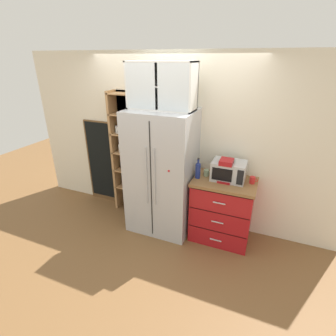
{
  "coord_description": "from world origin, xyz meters",
  "views": [
    {
      "loc": [
        1.37,
        -3.06,
        2.45
      ],
      "look_at": [
        0.1,
        0.0,
        1.0
      ],
      "focal_mm": 27.09,
      "sensor_mm": 36.0,
      "label": 1
    }
  ],
  "objects_px": {
    "microwave": "(229,171)",
    "bottle_cobalt": "(198,169)",
    "coffee_maker": "(226,170)",
    "bottle_green": "(225,173)",
    "mug_red": "(252,180)",
    "chalkboard_menu": "(103,162)",
    "mug_sage": "(206,173)",
    "refrigerator": "(162,173)"
  },
  "relations": [
    {
      "from": "microwave",
      "to": "bottle_cobalt",
      "type": "height_order",
      "value": "bottle_cobalt"
    },
    {
      "from": "coffee_maker",
      "to": "bottle_green",
      "type": "relative_size",
      "value": 1.14
    },
    {
      "from": "mug_red",
      "to": "chalkboard_menu",
      "type": "distance_m",
      "value": 2.56
    },
    {
      "from": "bottle_green",
      "to": "microwave",
      "type": "bearing_deg",
      "value": 66.28
    },
    {
      "from": "bottle_green",
      "to": "chalkboard_menu",
      "type": "bearing_deg",
      "value": 172.64
    },
    {
      "from": "mug_red",
      "to": "mug_sage",
      "type": "distance_m",
      "value": 0.62
    },
    {
      "from": "coffee_maker",
      "to": "mug_red",
      "type": "bearing_deg",
      "value": 7.9
    },
    {
      "from": "bottle_green",
      "to": "chalkboard_menu",
      "type": "xyz_separation_m",
      "value": [
        -2.2,
        0.28,
        -0.3
      ]
    },
    {
      "from": "mug_red",
      "to": "mug_sage",
      "type": "bearing_deg",
      "value": -179.46
    },
    {
      "from": "refrigerator",
      "to": "bottle_cobalt",
      "type": "bearing_deg",
      "value": 0.49
    },
    {
      "from": "mug_red",
      "to": "coffee_maker",
      "type": "bearing_deg",
      "value": -172.1
    },
    {
      "from": "coffee_maker",
      "to": "mug_red",
      "type": "relative_size",
      "value": 2.92
    },
    {
      "from": "chalkboard_menu",
      "to": "coffee_maker",
      "type": "bearing_deg",
      "value": -6.66
    },
    {
      "from": "bottle_cobalt",
      "to": "bottle_green",
      "type": "distance_m",
      "value": 0.37
    },
    {
      "from": "bottle_green",
      "to": "mug_sage",
      "type": "bearing_deg",
      "value": 165.59
    },
    {
      "from": "microwave",
      "to": "bottle_green",
      "type": "xyz_separation_m",
      "value": [
        -0.03,
        -0.07,
        -0.01
      ]
    },
    {
      "from": "microwave",
      "to": "bottle_green",
      "type": "bearing_deg",
      "value": -113.72
    },
    {
      "from": "refrigerator",
      "to": "coffee_maker",
      "type": "bearing_deg",
      "value": 4.43
    },
    {
      "from": "mug_sage",
      "to": "microwave",
      "type": "bearing_deg",
      "value": -0.04
    },
    {
      "from": "coffee_maker",
      "to": "mug_red",
      "type": "xyz_separation_m",
      "value": [
        0.35,
        0.05,
        -0.11
      ]
    },
    {
      "from": "refrigerator",
      "to": "chalkboard_menu",
      "type": "relative_size",
      "value": 1.23
    },
    {
      "from": "microwave",
      "to": "mug_red",
      "type": "height_order",
      "value": "microwave"
    },
    {
      "from": "mug_sage",
      "to": "bottle_cobalt",
      "type": "xyz_separation_m",
      "value": [
        -0.09,
        -0.11,
        0.08
      ]
    },
    {
      "from": "microwave",
      "to": "mug_sage",
      "type": "distance_m",
      "value": 0.31
    },
    {
      "from": "mug_sage",
      "to": "mug_red",
      "type": "bearing_deg",
      "value": 0.54
    },
    {
      "from": "coffee_maker",
      "to": "mug_sage",
      "type": "bearing_deg",
      "value": 171.13
    },
    {
      "from": "refrigerator",
      "to": "bottle_cobalt",
      "type": "relative_size",
      "value": 6.31
    },
    {
      "from": "mug_sage",
      "to": "bottle_green",
      "type": "height_order",
      "value": "bottle_green"
    },
    {
      "from": "mug_red",
      "to": "bottle_green",
      "type": "xyz_separation_m",
      "value": [
        -0.35,
        -0.08,
        0.07
      ]
    },
    {
      "from": "mug_sage",
      "to": "bottle_cobalt",
      "type": "distance_m",
      "value": 0.17
    },
    {
      "from": "coffee_maker",
      "to": "bottle_cobalt",
      "type": "xyz_separation_m",
      "value": [
        -0.37,
        -0.07,
        -0.03
      ]
    },
    {
      "from": "coffee_maker",
      "to": "mug_sage",
      "type": "xyz_separation_m",
      "value": [
        -0.27,
        0.04,
        -0.11
      ]
    },
    {
      "from": "refrigerator",
      "to": "bottle_green",
      "type": "height_order",
      "value": "refrigerator"
    },
    {
      "from": "coffee_maker",
      "to": "bottle_green",
      "type": "xyz_separation_m",
      "value": [
        0.0,
        -0.03,
        -0.04
      ]
    },
    {
      "from": "refrigerator",
      "to": "coffee_maker",
      "type": "distance_m",
      "value": 0.93
    },
    {
      "from": "mug_red",
      "to": "bottle_cobalt",
      "type": "xyz_separation_m",
      "value": [
        -0.71,
        -0.11,
        0.08
      ]
    },
    {
      "from": "mug_red",
      "to": "bottle_green",
      "type": "bearing_deg",
      "value": -167.72
    },
    {
      "from": "refrigerator",
      "to": "microwave",
      "type": "relative_size",
      "value": 4.13
    },
    {
      "from": "chalkboard_menu",
      "to": "mug_sage",
      "type": "bearing_deg",
      "value": -6.35
    },
    {
      "from": "refrigerator",
      "to": "chalkboard_menu",
      "type": "distance_m",
      "value": 1.34
    },
    {
      "from": "refrigerator",
      "to": "chalkboard_menu",
      "type": "bearing_deg",
      "value": 165.8
    },
    {
      "from": "bottle_green",
      "to": "coffee_maker",
      "type": "bearing_deg",
      "value": 90.0
    }
  ]
}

